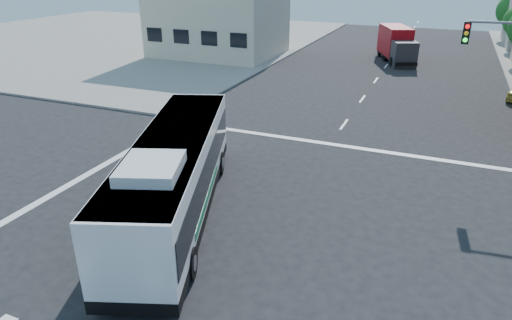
% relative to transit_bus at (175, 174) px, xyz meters
% --- Properties ---
extents(ground, '(120.00, 120.00, 0.00)m').
position_rel_transit_bus_xyz_m(ground, '(3.67, 0.10, -1.74)').
color(ground, black).
rests_on(ground, ground).
extents(sidewalk_nw, '(50.00, 50.00, 0.15)m').
position_rel_transit_bus_xyz_m(sidewalk_nw, '(-31.33, 35.10, -1.66)').
color(sidewalk_nw, gray).
rests_on(sidewalk_nw, ground).
extents(building_west, '(12.06, 10.06, 8.00)m').
position_rel_transit_bus_xyz_m(building_west, '(-13.35, 30.08, 2.27)').
color(building_west, beige).
rests_on(building_west, ground).
extents(transit_bus, '(6.48, 12.15, 3.55)m').
position_rel_transit_bus_xyz_m(transit_bus, '(0.00, 0.00, 0.00)').
color(transit_bus, black).
rests_on(transit_bus, ground).
extents(box_truck, '(4.62, 7.46, 3.25)m').
position_rel_transit_bus_xyz_m(box_truck, '(4.15, 33.71, -0.16)').
color(box_truck, '#28282E').
rests_on(box_truck, ground).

